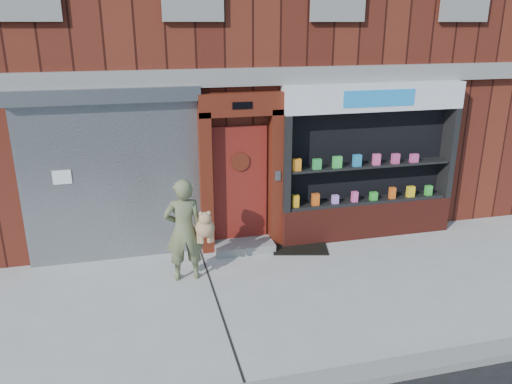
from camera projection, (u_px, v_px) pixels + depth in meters
name	position (u px, v px, depth m)	size (l,w,h in m)	color
ground	(313.00, 289.00, 7.96)	(80.00, 80.00, 0.00)	#9E9E99
curb	(376.00, 373.00, 5.96)	(60.00, 0.30, 0.12)	gray
building	(234.00, 24.00, 12.17)	(12.00, 8.16, 8.00)	#4A1911
shutter_bay	(111.00, 166.00, 8.48)	(3.10, 0.30, 3.04)	gray
red_door_bay	(241.00, 173.00, 9.02)	(1.52, 0.58, 2.90)	#4B170C
pharmacy_bay	(368.00, 169.00, 9.58)	(3.50, 0.41, 3.00)	maroon
woman	(186.00, 230.00, 8.04)	(0.81, 0.43, 1.73)	#636C47
doormat	(300.00, 247.00, 9.44)	(1.01, 0.71, 0.03)	black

